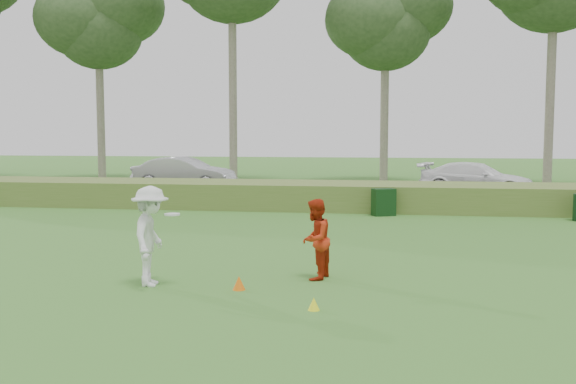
% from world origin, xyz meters
% --- Properties ---
extents(ground, '(120.00, 120.00, 0.00)m').
position_xyz_m(ground, '(0.00, 0.00, 0.00)').
color(ground, '#316D24').
rests_on(ground, ground).
extents(reed_strip, '(80.00, 3.00, 0.90)m').
position_xyz_m(reed_strip, '(0.00, 12.00, 0.45)').
color(reed_strip, '#536F2C').
rests_on(reed_strip, ground).
extents(park_road, '(80.00, 6.00, 0.06)m').
position_xyz_m(park_road, '(0.00, 17.00, 0.03)').
color(park_road, '#2D2D2D').
rests_on(park_road, ground).
extents(tree_2, '(6.50, 6.50, 12.00)m').
position_xyz_m(tree_2, '(-14.00, 24.00, 8.97)').
color(tree_2, gray).
rests_on(tree_2, ground).
extents(tree_4, '(6.24, 6.24, 11.50)m').
position_xyz_m(tree_4, '(2.00, 24.50, 8.59)').
color(tree_4, gray).
rests_on(tree_4, ground).
extents(player_white, '(0.94, 1.21, 1.75)m').
position_xyz_m(player_white, '(-1.78, -0.09, 0.88)').
color(player_white, white).
rests_on(player_white, ground).
extents(player_red, '(0.70, 0.82, 1.47)m').
position_xyz_m(player_red, '(1.00, 0.85, 0.74)').
color(player_red, red).
rests_on(player_red, ground).
extents(cone_orange, '(0.22, 0.22, 0.24)m').
position_xyz_m(cone_orange, '(-0.19, -0.16, 0.12)').
color(cone_orange, orange).
rests_on(cone_orange, ground).
extents(cone_yellow, '(0.18, 0.18, 0.20)m').
position_xyz_m(cone_yellow, '(1.22, -1.22, 0.10)').
color(cone_yellow, '#FCFA1A').
rests_on(cone_yellow, ground).
extents(utility_cabinet, '(0.82, 0.68, 0.88)m').
position_xyz_m(utility_cabinet, '(2.15, 10.20, 0.44)').
color(utility_cabinet, black).
rests_on(utility_cabinet, ground).
extents(car_mid, '(4.71, 1.92, 1.52)m').
position_xyz_m(car_mid, '(-6.93, 17.43, 0.82)').
color(car_mid, '#B9B9BD').
rests_on(car_mid, park_road).
extents(car_right, '(5.08, 3.32, 1.37)m').
position_xyz_m(car_right, '(5.94, 17.23, 0.74)').
color(car_right, white).
rests_on(car_right, park_road).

